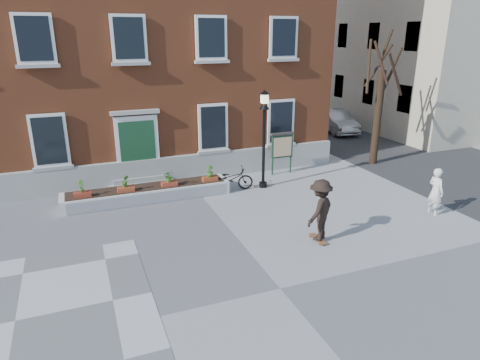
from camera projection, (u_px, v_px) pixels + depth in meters
name	position (u px, v px, depth m)	size (l,w,h in m)	color
ground	(280.00, 289.00, 10.59)	(100.00, 100.00, 0.00)	gray
checker_patch	(15.00, 321.00, 9.39)	(6.00, 6.00, 0.01)	#5D5D60
bicycle	(231.00, 179.00, 17.08)	(0.62, 1.78, 0.93)	black
parked_car	(336.00, 121.00, 27.06)	(1.44, 4.13, 1.36)	#B0B2B5
bystander	(436.00, 191.00, 14.69)	(0.61, 0.40, 1.67)	silver
brick_building	(113.00, 26.00, 20.13)	(18.40, 10.85, 12.60)	#984A29
planter_assembly	(148.00, 192.00, 16.11)	(6.20, 1.12, 1.15)	silver
bare_tree	(379.00, 106.00, 19.83)	(1.83, 1.83, 6.16)	black
side_street	(381.00, 18.00, 31.91)	(15.20, 36.00, 14.50)	#333436
lamp_post	(264.00, 126.00, 16.72)	(0.40, 0.40, 3.93)	black
notice_board	(282.00, 146.00, 18.79)	(1.10, 0.16, 1.87)	#172F1E
skateboarder	(320.00, 210.00, 12.69)	(1.40, 1.24, 1.96)	brown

